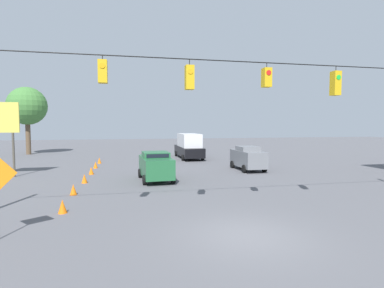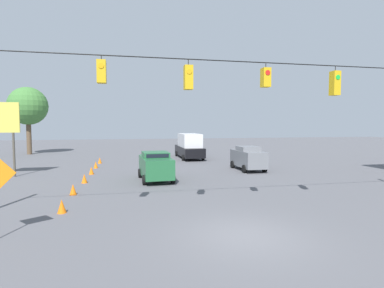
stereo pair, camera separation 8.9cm
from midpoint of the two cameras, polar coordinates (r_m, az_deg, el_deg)
name	(u,v)px [view 1 (the left image)]	position (r m, az deg, el deg)	size (l,w,h in m)	color
ground_plane	(247,236)	(10.87, 10.19, -16.87)	(140.00, 140.00, 0.00)	#56565B
overhead_signal_span	(231,108)	(12.08, 7.21, 6.91)	(22.24, 0.38, 7.06)	#939399
box_truck_black_oncoming_deep	(189,146)	(33.65, -0.68, -0.41)	(2.38, 6.98, 2.77)	black
sedan_green_withflow_mid	(156,166)	(20.55, -7.06, -4.10)	(2.27, 4.30, 1.96)	#236038
sedan_grey_oncoming_far	(248,158)	(25.45, 10.48, -2.59)	(1.94, 4.13, 1.99)	slate
traffic_cone_nearest	(62,206)	(14.29, -23.61, -10.84)	(0.38, 0.38, 0.59)	orange
traffic_cone_second	(73,190)	(17.60, -21.80, -8.07)	(0.38, 0.38, 0.59)	orange
traffic_cone_third	(84,179)	(20.81, -19.93, -6.22)	(0.38, 0.38, 0.59)	orange
traffic_cone_fourth	(91,171)	(24.18, -18.75, -4.82)	(0.38, 0.38, 0.59)	orange
traffic_cone_fifth	(95,165)	(27.44, -17.99, -3.81)	(0.38, 0.38, 0.59)	orange
traffic_cone_farthest	(99,160)	(30.69, -17.31, -3.01)	(0.38, 0.38, 0.59)	orange
tree_horizon_left	(27,106)	(43.40, -28.96, 6.29)	(4.77, 4.77, 8.53)	brown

